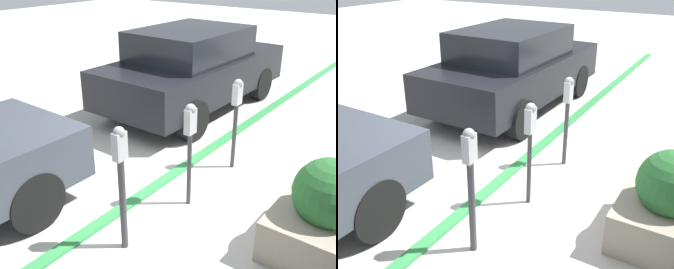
% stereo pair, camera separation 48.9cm
% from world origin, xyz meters
% --- Properties ---
extents(ground_plane, '(40.00, 40.00, 0.00)m').
position_xyz_m(ground_plane, '(0.00, 0.00, 0.00)').
color(ground_plane, beige).
extents(curb_strip, '(19.00, 0.16, 0.04)m').
position_xyz_m(curb_strip, '(0.00, 0.08, 0.02)').
color(curb_strip, '#338C47').
rests_on(curb_strip, ground_plane).
extents(parking_meter_nearest, '(0.14, 0.12, 1.44)m').
position_xyz_m(parking_meter_nearest, '(-1.16, -0.42, 0.90)').
color(parking_meter_nearest, '#38383D').
rests_on(parking_meter_nearest, ground_plane).
extents(parking_meter_second, '(0.15, 0.13, 1.37)m').
position_xyz_m(parking_meter_second, '(-0.05, -0.51, 0.96)').
color(parking_meter_second, '#38383D').
rests_on(parking_meter_second, ground_plane).
extents(parking_meter_middle, '(0.15, 0.13, 1.39)m').
position_xyz_m(parking_meter_middle, '(1.16, -0.49, 0.96)').
color(parking_meter_middle, '#38383D').
rests_on(parking_meter_middle, ground_plane).
extents(planter_box, '(1.15, 1.02, 1.11)m').
position_xyz_m(planter_box, '(0.05, -2.16, 0.45)').
color(planter_box, gray).
rests_on(planter_box, ground_plane).
extents(parked_car_middle, '(4.41, 1.99, 1.68)m').
position_xyz_m(parked_car_middle, '(2.95, 1.44, 0.87)').
color(parked_car_middle, black).
rests_on(parked_car_middle, ground_plane).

